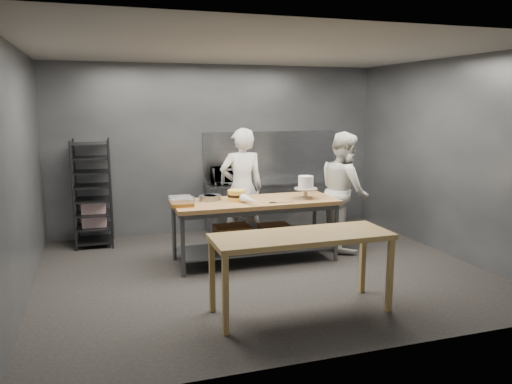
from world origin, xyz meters
TOP-DOWN VIEW (x-y plane):
  - ground at (0.00, 0.00)m, footprint 6.00×6.00m
  - back_wall at (0.00, 2.50)m, footprint 6.00×0.04m
  - work_table at (0.02, 0.49)m, footprint 2.40×0.90m
  - near_counter at (-0.03, -1.43)m, footprint 2.00×0.70m
  - back_counter at (1.00, 2.18)m, footprint 2.60×0.60m
  - splashback_panel at (1.00, 2.48)m, footprint 2.60×0.02m
  - speed_rack at (-2.22, 2.10)m, footprint 0.63×0.68m
  - chef_behind at (0.07, 1.25)m, footprint 0.73×0.51m
  - chef_right at (1.60, 0.68)m, footprint 0.84×1.01m
  - microwave at (0.07, 2.18)m, footprint 0.54×0.37m
  - frosted_cake_stand at (0.80, 0.37)m, footprint 0.34×0.34m
  - layer_cake at (-0.23, 0.52)m, footprint 0.26×0.26m
  - cake_pans at (-0.71, 0.66)m, footprint 0.66×0.31m
  - piping_bag at (-0.12, 0.21)m, footprint 0.21×0.40m
  - offset_spatula at (0.30, 0.20)m, footprint 0.36×0.02m
  - pastry_clamshells at (-1.04, 0.46)m, footprint 0.32×0.42m

SIDE VIEW (x-z plane):
  - ground at x=0.00m, z-range 0.00..0.00m
  - back_counter at x=1.00m, z-range 0.00..0.90m
  - work_table at x=0.02m, z-range 0.11..1.03m
  - near_counter at x=-0.03m, z-range 0.36..1.26m
  - speed_rack at x=-2.22m, z-range -0.02..1.73m
  - offset_spatula at x=0.30m, z-range 0.92..0.93m
  - chef_right at x=1.60m, z-range 0.00..1.88m
  - cake_pans at x=-0.71m, z-range 0.92..0.99m
  - chef_behind at x=0.07m, z-range 0.00..1.94m
  - pastry_clamshells at x=-1.04m, z-range 0.92..1.03m
  - piping_bag at x=-0.12m, z-range 0.92..1.04m
  - layer_cake at x=-0.23m, z-range 0.92..1.08m
  - microwave at x=0.07m, z-range 0.90..1.20m
  - frosted_cake_stand at x=0.80m, z-range 0.96..1.30m
  - splashback_panel at x=1.00m, z-range 0.90..1.80m
  - back_wall at x=0.00m, z-range 0.00..3.00m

